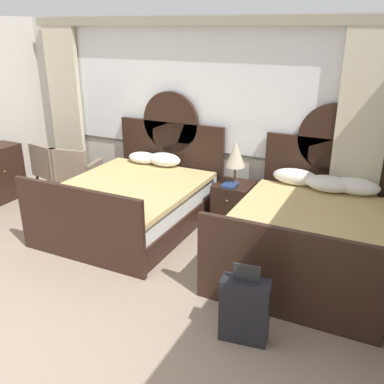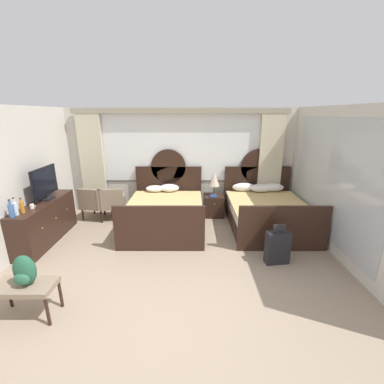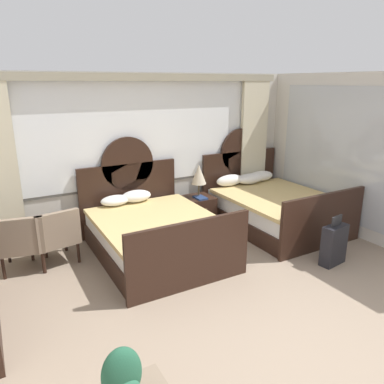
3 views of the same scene
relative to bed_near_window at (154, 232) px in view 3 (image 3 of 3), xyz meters
name	(u,v)px [view 3 (image 3 of 3)]	position (x,y,z in m)	size (l,w,h in m)	color
ground_plane	(306,360)	(0.34, -2.80, -0.35)	(24.00, 24.00, 0.00)	gray
wall_back_window	(144,148)	(0.34, 1.13, 1.09)	(5.88, 0.22, 2.70)	beige
wall_right_mirror	(369,159)	(3.32, -1.11, 1.00)	(0.08, 4.53, 2.70)	beige
bed_near_window	(154,232)	(0.00, 0.00, 0.00)	(1.73, 2.25, 1.67)	black
bed_near_mirror	(272,207)	(2.36, 0.02, 0.01)	(1.73, 2.25, 1.67)	black
nightstand_between_beds	(199,211)	(1.18, 0.67, -0.08)	(0.50, 0.52, 0.55)	black
table_lamp_on_nightstand	(199,175)	(1.18, 0.67, 0.61)	(0.27, 0.27, 0.60)	brown
book_on_nightstand	(200,198)	(1.16, 0.57, 0.21)	(0.18, 0.26, 0.03)	navy
armchair_by_window_left	(55,234)	(-1.36, 0.41, 0.10)	(0.70, 0.70, 0.84)	#84705B
armchair_by_window_centre	(22,240)	(-1.79, 0.41, 0.10)	(0.71, 0.71, 0.84)	#84705B
backpack_on_bench	(122,376)	(-1.46, -2.84, 0.32)	(0.28, 0.21, 0.41)	#23563D
suitcase_on_floor	(334,245)	(2.13, -1.57, -0.05)	(0.44, 0.23, 0.74)	black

